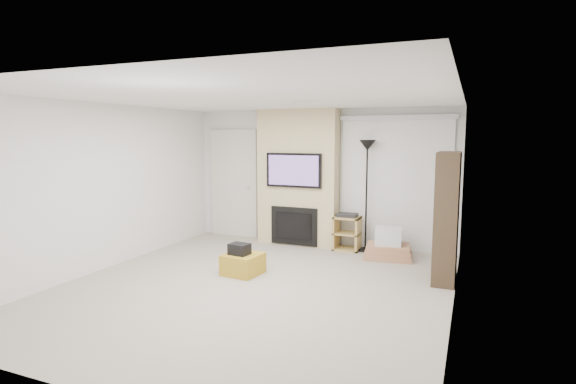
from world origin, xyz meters
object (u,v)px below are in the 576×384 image
at_px(ottoman, 243,264).
at_px(bookshelf, 447,217).
at_px(box_stack, 388,247).
at_px(av_stand, 347,231).
at_px(floor_lamp, 367,164).

relative_size(ottoman, bookshelf, 0.28).
bearing_deg(bookshelf, box_stack, 137.75).
bearing_deg(box_stack, av_stand, 160.44).
xyz_separation_m(ottoman, bookshelf, (2.75, 0.83, 0.75)).
distance_m(floor_lamp, bookshelf, 1.95).
distance_m(av_stand, box_stack, 0.84).
bearing_deg(floor_lamp, ottoman, -123.69).
relative_size(ottoman, floor_lamp, 0.26).
height_order(av_stand, box_stack, av_stand).
xyz_separation_m(av_stand, box_stack, (0.78, -0.28, -0.15)).
relative_size(av_stand, box_stack, 0.80).
xyz_separation_m(floor_lamp, box_stack, (0.46, -0.36, -1.34)).
height_order(ottoman, bookshelf, bookshelf).
xyz_separation_m(box_stack, bookshelf, (0.93, -0.85, 0.71)).
relative_size(floor_lamp, av_stand, 2.95).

